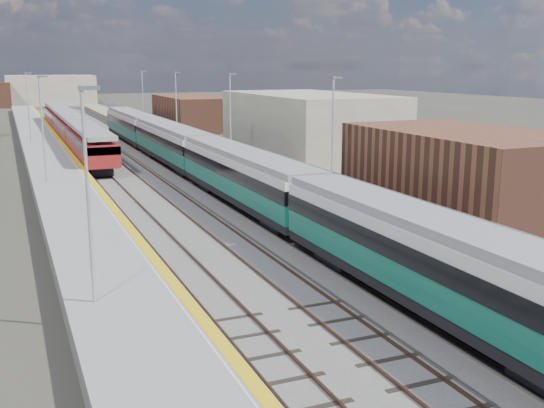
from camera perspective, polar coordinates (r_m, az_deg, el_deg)
ground at (r=65.74m, az=-11.45°, el=4.03°), size 320.00×320.00×0.00m
ballast_bed at (r=67.79m, az=-13.74°, el=4.20°), size 10.50×155.00×0.06m
tracks at (r=69.52m, az=-13.48°, el=4.46°), size 8.96×160.00×0.17m
platform_right at (r=69.27m, az=-7.58°, el=5.02°), size 4.70×155.00×8.52m
platform_left at (r=67.02m, az=-19.51°, el=4.17°), size 4.30×155.00×8.52m
green_train at (r=50.51m, az=-6.29°, el=4.32°), size 2.85×79.43×3.14m
red_train at (r=80.39m, az=-17.65°, el=6.63°), size 2.74×55.58×3.46m
tree_d at (r=85.20m, az=-0.36°, el=8.43°), size 4.05×4.05×5.48m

